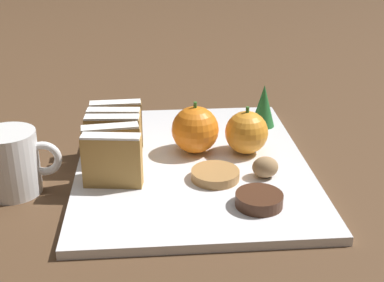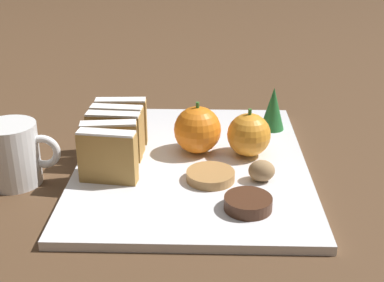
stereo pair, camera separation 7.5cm
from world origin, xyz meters
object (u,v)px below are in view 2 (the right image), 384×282
object	(u,v)px
chocolate_cookie	(248,203)
coffee_mug	(13,154)
orange_near	(249,135)
orange_far	(197,130)
walnut	(262,171)

from	to	relation	value
chocolate_cookie	coffee_mug	bearing A→B (deg)	165.26
orange_near	coffee_mug	world-z (taller)	coffee_mug
coffee_mug	orange_near	bearing A→B (deg)	12.72
orange_far	orange_near	bearing A→B (deg)	-7.06
walnut	coffee_mug	size ratio (longest dim) A/B	0.34
orange_near	orange_far	xyz separation A→B (m)	(-0.07, 0.01, 0.00)
walnut	coffee_mug	xyz separation A→B (m)	(-0.33, 0.01, 0.02)
walnut	chocolate_cookie	bearing A→B (deg)	-107.09
chocolate_cookie	coffee_mug	xyz separation A→B (m)	(-0.31, 0.08, 0.02)
orange_near	chocolate_cookie	size ratio (longest dim) A/B	1.22
orange_near	coffee_mug	size ratio (longest dim) A/B	0.70
orange_far	walnut	world-z (taller)	orange_far
walnut	coffee_mug	bearing A→B (deg)	178.67
orange_near	chocolate_cookie	distance (m)	0.15
orange_near	coffee_mug	xyz separation A→B (m)	(-0.32, -0.07, -0.00)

